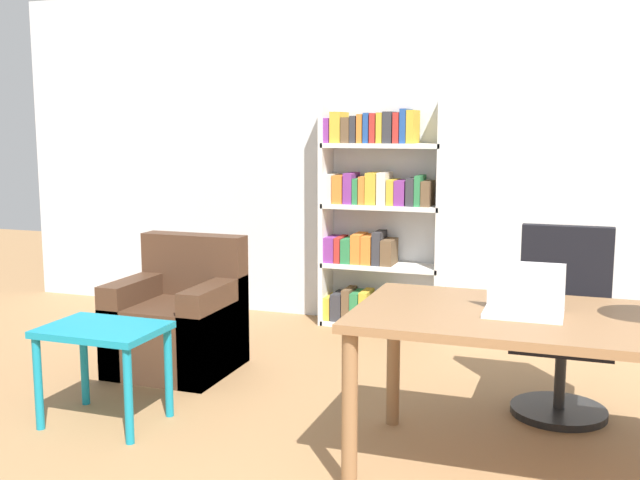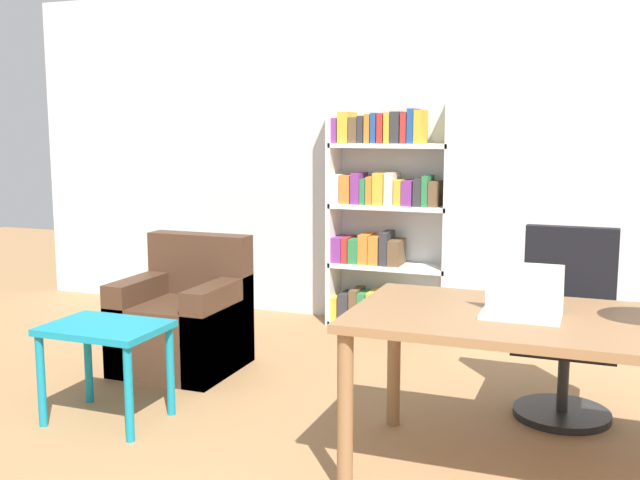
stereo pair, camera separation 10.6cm
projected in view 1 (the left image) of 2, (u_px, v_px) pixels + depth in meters
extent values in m
cube|color=silver|center=(468.00, 156.00, 5.71)|extent=(8.00, 0.06, 2.70)
cube|color=olive|center=(543.00, 320.00, 3.27)|extent=(1.65, 0.90, 0.04)
cylinder|color=olive|center=(350.00, 412.00, 3.21)|extent=(0.07, 0.07, 0.71)
cylinder|color=olive|center=(393.00, 359.00, 3.94)|extent=(0.07, 0.07, 0.71)
cube|color=silver|center=(523.00, 314.00, 3.25)|extent=(0.34, 0.21, 0.02)
cube|color=silver|center=(526.00, 284.00, 3.32)|extent=(0.34, 0.04, 0.21)
cube|color=navy|center=(526.00, 284.00, 3.32)|extent=(0.30, 0.03, 0.19)
cylinder|color=black|center=(558.00, 411.00, 4.11)|extent=(0.52, 0.52, 0.04)
cylinder|color=#262626|center=(560.00, 376.00, 4.09)|extent=(0.06, 0.06, 0.35)
cube|color=black|center=(562.00, 336.00, 4.05)|extent=(0.52, 0.52, 0.10)
cube|color=black|center=(566.00, 272.00, 4.21)|extent=(0.49, 0.08, 0.53)
cube|color=teal|center=(103.00, 330.00, 3.93)|extent=(0.62, 0.45, 0.04)
cylinder|color=teal|center=(38.00, 384.00, 3.88)|extent=(0.04, 0.04, 0.49)
cylinder|color=teal|center=(128.00, 396.00, 3.70)|extent=(0.04, 0.04, 0.49)
cylinder|color=teal|center=(84.00, 362.00, 4.24)|extent=(0.04, 0.04, 0.49)
cylinder|color=teal|center=(169.00, 373.00, 4.06)|extent=(0.04, 0.04, 0.49)
cube|color=#472D1E|center=(176.00, 336.00, 4.84)|extent=(0.72, 0.69, 0.45)
cube|color=#472D1E|center=(194.00, 264.00, 5.02)|extent=(0.72, 0.16, 0.41)
cube|color=#472D1E|center=(139.00, 322.00, 4.92)|extent=(0.16, 0.69, 0.60)
cube|color=#472D1E|center=(215.00, 330.00, 4.73)|extent=(0.16, 0.69, 0.60)
cube|color=white|center=(326.00, 207.00, 5.95)|extent=(0.04, 0.28, 1.88)
cube|color=white|center=(441.00, 211.00, 5.65)|extent=(0.04, 0.28, 1.88)
cube|color=white|center=(381.00, 324.00, 5.94)|extent=(0.93, 0.28, 0.04)
cube|color=gold|center=(331.00, 307.00, 6.06)|extent=(0.05, 0.24, 0.19)
cube|color=#333338|center=(339.00, 305.00, 6.03)|extent=(0.09, 0.24, 0.22)
cube|color=brown|center=(349.00, 304.00, 6.00)|extent=(0.06, 0.24, 0.26)
cube|color=#2D7F47|center=(357.00, 306.00, 5.98)|extent=(0.07, 0.24, 0.23)
cube|color=gold|center=(366.00, 306.00, 5.95)|extent=(0.07, 0.24, 0.25)
cube|color=#333338|center=(374.00, 309.00, 5.94)|extent=(0.05, 0.24, 0.20)
cube|color=#2D7F47|center=(381.00, 308.00, 5.92)|extent=(0.05, 0.24, 0.22)
cube|color=#333338|center=(388.00, 310.00, 5.90)|extent=(0.06, 0.24, 0.21)
cube|color=white|center=(381.00, 266.00, 5.87)|extent=(0.93, 0.28, 0.04)
cube|color=#7F338C|center=(333.00, 249.00, 5.98)|extent=(0.08, 0.24, 0.20)
cube|color=#B72D28|center=(341.00, 249.00, 5.96)|extent=(0.05, 0.24, 0.20)
cube|color=#2D7F47|center=(349.00, 250.00, 5.94)|extent=(0.08, 0.24, 0.19)
cube|color=orange|center=(359.00, 248.00, 5.91)|extent=(0.08, 0.24, 0.23)
cube|color=orange|center=(369.00, 249.00, 5.88)|extent=(0.08, 0.24, 0.22)
cube|color=#333338|center=(379.00, 248.00, 5.85)|extent=(0.06, 0.24, 0.26)
cube|color=brown|center=(389.00, 252.00, 5.83)|extent=(0.09, 0.24, 0.20)
cube|color=white|center=(382.00, 207.00, 5.80)|extent=(0.93, 0.28, 0.04)
cube|color=silver|center=(332.00, 188.00, 5.91)|extent=(0.06, 0.24, 0.23)
cube|color=orange|center=(341.00, 189.00, 5.89)|extent=(0.08, 0.24, 0.22)
cube|color=#7F338C|center=(351.00, 188.00, 5.86)|extent=(0.07, 0.24, 0.24)
cube|color=#2D7F47|center=(359.00, 191.00, 5.84)|extent=(0.04, 0.24, 0.20)
cube|color=orange|center=(365.00, 190.00, 5.82)|extent=(0.05, 0.24, 0.21)
cube|color=gold|center=(374.00, 188.00, 5.80)|extent=(0.08, 0.24, 0.24)
cube|color=silver|center=(385.00, 188.00, 5.77)|extent=(0.07, 0.24, 0.25)
cube|color=gold|center=(393.00, 192.00, 5.75)|extent=(0.06, 0.24, 0.20)
cube|color=#7F338C|center=(402.00, 193.00, 5.73)|extent=(0.08, 0.24, 0.19)
cube|color=#333338|center=(413.00, 192.00, 5.70)|extent=(0.06, 0.24, 0.21)
cube|color=#2D7F47|center=(420.00, 190.00, 5.68)|extent=(0.05, 0.24, 0.23)
cube|color=brown|center=(428.00, 193.00, 5.66)|extent=(0.07, 0.24, 0.19)
cube|color=white|center=(383.00, 146.00, 5.73)|extent=(0.93, 0.28, 0.04)
cube|color=#7F338C|center=(330.00, 131.00, 5.85)|extent=(0.04, 0.24, 0.19)
cube|color=gold|center=(339.00, 127.00, 5.82)|extent=(0.08, 0.24, 0.24)
cube|color=brown|center=(349.00, 130.00, 5.80)|extent=(0.07, 0.24, 0.20)
cube|color=#333338|center=(356.00, 130.00, 5.78)|extent=(0.05, 0.24, 0.21)
cube|color=orange|center=(363.00, 129.00, 5.76)|extent=(0.04, 0.24, 0.22)
cube|color=#234C99|center=(369.00, 128.00, 5.74)|extent=(0.04, 0.24, 0.23)
cube|color=#B72D28|center=(376.00, 128.00, 5.73)|extent=(0.04, 0.24, 0.23)
cube|color=gold|center=(383.00, 128.00, 5.71)|extent=(0.04, 0.24, 0.23)
cube|color=#333338|center=(390.00, 128.00, 5.69)|extent=(0.07, 0.24, 0.24)
cube|color=#B72D28|center=(399.00, 128.00, 5.67)|extent=(0.05, 0.24, 0.23)
cube|color=#234C99|center=(406.00, 126.00, 5.65)|extent=(0.05, 0.24, 0.26)
cube|color=gold|center=(413.00, 127.00, 5.63)|extent=(0.06, 0.24, 0.25)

